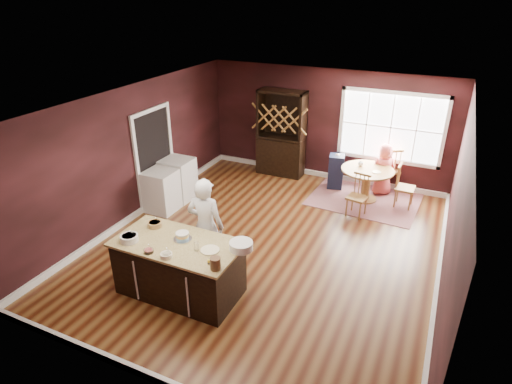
% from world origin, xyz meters
% --- Properties ---
extents(room_shell, '(7.00, 7.00, 7.00)m').
position_xyz_m(room_shell, '(0.00, 0.00, 1.35)').
color(room_shell, brown).
rests_on(room_shell, ground).
extents(window, '(2.36, 0.10, 1.66)m').
position_xyz_m(window, '(1.50, 3.47, 1.50)').
color(window, white).
rests_on(window, room_shell).
extents(doorway, '(0.08, 1.26, 2.13)m').
position_xyz_m(doorway, '(-2.97, 0.60, 1.02)').
color(doorway, white).
rests_on(doorway, room_shell).
extents(kitchen_island, '(1.94, 1.02, 0.92)m').
position_xyz_m(kitchen_island, '(-0.72, -1.88, 0.44)').
color(kitchen_island, black).
rests_on(kitchen_island, ground).
extents(dining_table, '(1.16, 1.16, 0.75)m').
position_xyz_m(dining_table, '(1.24, 2.62, 0.53)').
color(dining_table, brown).
rests_on(dining_table, ground).
extents(baker, '(0.67, 0.49, 1.71)m').
position_xyz_m(baker, '(-0.64, -1.18, 0.85)').
color(baker, silver).
rests_on(baker, ground).
extents(layer_cake, '(0.28, 0.28, 0.12)m').
position_xyz_m(layer_cake, '(-0.69, -1.77, 0.98)').
color(layer_cake, silver).
rests_on(layer_cake, kitchen_island).
extents(bowl_blue, '(0.27, 0.27, 0.10)m').
position_xyz_m(bowl_blue, '(-1.39, -2.15, 0.97)').
color(bowl_blue, white).
rests_on(bowl_blue, kitchen_island).
extents(bowl_yellow, '(0.22, 0.22, 0.08)m').
position_xyz_m(bowl_yellow, '(-1.31, -1.63, 0.96)').
color(bowl_yellow, '#AE8650').
rests_on(bowl_yellow, kitchen_island).
extents(bowl_pink, '(0.15, 0.15, 0.05)m').
position_xyz_m(bowl_pink, '(-0.94, -2.28, 0.95)').
color(bowl_pink, white).
rests_on(bowl_pink, kitchen_island).
extents(bowl_olive, '(0.17, 0.17, 0.06)m').
position_xyz_m(bowl_olive, '(-0.64, -2.27, 0.95)').
color(bowl_olive, beige).
rests_on(bowl_olive, kitchen_island).
extents(drinking_glass, '(0.07, 0.07, 0.14)m').
position_xyz_m(drinking_glass, '(-0.34, -1.94, 0.99)').
color(drinking_glass, silver).
rests_on(drinking_glass, kitchen_island).
extents(dinner_plate, '(0.28, 0.28, 0.02)m').
position_xyz_m(dinner_plate, '(-0.16, -1.86, 0.93)').
color(dinner_plate, '#FCEFB3').
rests_on(dinner_plate, kitchen_island).
extents(white_tub, '(0.35, 0.35, 0.12)m').
position_xyz_m(white_tub, '(0.24, -1.63, 0.98)').
color(white_tub, white).
rests_on(white_tub, kitchen_island).
extents(stoneware_crock, '(0.15, 0.15, 0.18)m').
position_xyz_m(stoneware_crock, '(0.14, -2.21, 1.01)').
color(stoneware_crock, '#442616').
rests_on(stoneware_crock, kitchen_island).
extents(toy_figurine, '(0.04, 0.04, 0.07)m').
position_xyz_m(toy_figurine, '(-0.01, -2.15, 0.96)').
color(toy_figurine, yellow).
rests_on(toy_figurine, kitchen_island).
extents(rug, '(2.44, 1.94, 0.01)m').
position_xyz_m(rug, '(1.24, 2.62, 0.01)').
color(rug, brown).
rests_on(rug, ground).
extents(chair_east, '(0.41, 0.43, 0.98)m').
position_xyz_m(chair_east, '(2.07, 2.63, 0.49)').
color(chair_east, olive).
rests_on(chair_east, ground).
extents(chair_south, '(0.45, 0.44, 0.93)m').
position_xyz_m(chair_south, '(1.22, 1.78, 0.46)').
color(chair_south, '#905B23').
rests_on(chair_south, ground).
extents(chair_north, '(0.61, 0.60, 1.07)m').
position_xyz_m(chair_north, '(1.58, 3.40, 0.54)').
color(chair_north, brown).
rests_on(chair_north, ground).
extents(seated_woman, '(0.70, 0.61, 1.21)m').
position_xyz_m(seated_woman, '(1.51, 3.11, 0.60)').
color(seated_woman, '#D95757').
rests_on(seated_woman, ground).
extents(high_chair, '(0.41, 0.41, 0.86)m').
position_xyz_m(high_chair, '(0.44, 2.97, 0.43)').
color(high_chair, '#191E35').
rests_on(high_chair, ground).
extents(toddler, '(0.18, 0.14, 0.26)m').
position_xyz_m(toddler, '(0.49, 2.97, 0.81)').
color(toddler, '#8CA5BF').
rests_on(toddler, high_chair).
extents(table_plate, '(0.19, 0.19, 0.01)m').
position_xyz_m(table_plate, '(1.45, 2.51, 0.76)').
color(table_plate, beige).
rests_on(table_plate, dining_table).
extents(table_cup, '(0.15, 0.15, 0.09)m').
position_xyz_m(table_cup, '(1.05, 2.74, 0.80)').
color(table_cup, white).
rests_on(table_cup, dining_table).
extents(hutch, '(1.17, 0.49, 2.15)m').
position_xyz_m(hutch, '(-1.07, 3.22, 1.08)').
color(hutch, black).
rests_on(hutch, ground).
extents(washer, '(0.62, 0.60, 0.90)m').
position_xyz_m(washer, '(-2.64, 0.28, 0.45)').
color(washer, white).
rests_on(washer, ground).
extents(dryer, '(0.65, 0.63, 0.94)m').
position_xyz_m(dryer, '(-2.64, 0.92, 0.47)').
color(dryer, white).
rests_on(dryer, ground).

